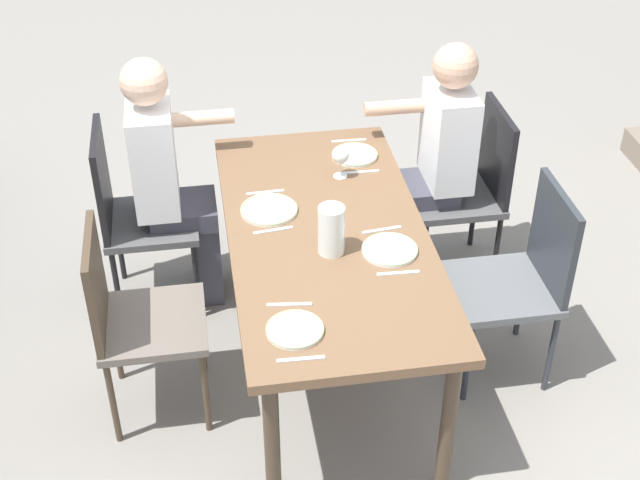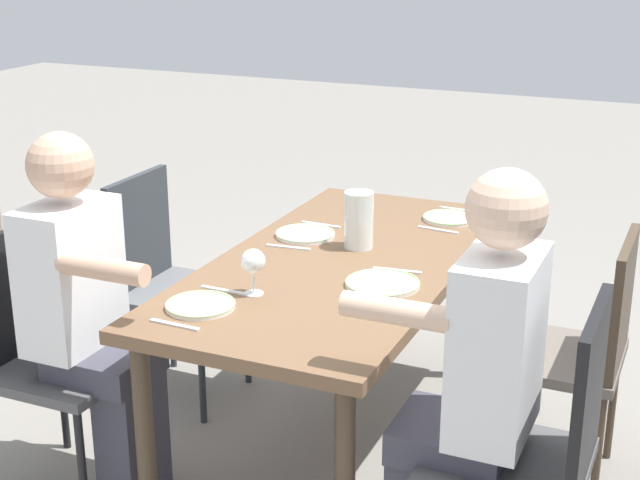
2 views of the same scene
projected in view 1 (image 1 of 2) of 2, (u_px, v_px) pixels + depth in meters
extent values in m
plane|color=gray|center=(326.00, 363.00, 4.15)|extent=(16.00, 16.00, 0.00)
cube|color=brown|center=(327.00, 235.00, 3.72)|extent=(1.72, 0.83, 0.04)
cylinder|color=#473828|center=(365.00, 203.00, 4.61)|extent=(0.06, 0.06, 0.71)
cylinder|color=#473828|center=(448.00, 425.00, 3.36)|extent=(0.06, 0.06, 0.71)
cylinder|color=#473828|center=(237.00, 215.00, 4.52)|extent=(0.06, 0.06, 0.71)
cylinder|color=#473828|center=(272.00, 447.00, 3.27)|extent=(0.06, 0.06, 0.71)
cube|color=#4F4F50|center=(454.00, 196.00, 4.48)|extent=(0.44, 0.44, 0.04)
cube|color=black|center=(497.00, 153.00, 4.37)|extent=(0.42, 0.03, 0.47)
cylinder|color=black|center=(406.00, 218.00, 4.75)|extent=(0.03, 0.03, 0.44)
cylinder|color=black|center=(423.00, 259.00, 4.44)|extent=(0.03, 0.03, 0.44)
cylinder|color=black|center=(474.00, 211.00, 4.80)|extent=(0.03, 0.03, 0.44)
cylinder|color=black|center=(496.00, 252.00, 4.49)|extent=(0.03, 0.03, 0.44)
cube|color=#4F4F50|center=(152.00, 222.00, 4.28)|extent=(0.44, 0.44, 0.04)
cube|color=black|center=(102.00, 182.00, 4.11)|extent=(0.42, 0.03, 0.50)
cylinder|color=black|center=(197.00, 281.00, 4.29)|extent=(0.03, 0.03, 0.45)
cylinder|color=black|center=(193.00, 236.00, 4.60)|extent=(0.03, 0.03, 0.45)
cylinder|color=black|center=(117.00, 289.00, 4.24)|extent=(0.03, 0.03, 0.45)
cylinder|color=black|center=(119.00, 243.00, 4.55)|extent=(0.03, 0.03, 0.45)
cube|color=#5B5E61|center=(502.00, 289.00, 3.88)|extent=(0.44, 0.44, 0.04)
cube|color=#2D3338|center=(554.00, 240.00, 3.76)|extent=(0.42, 0.03, 0.48)
cylinder|color=#2D3338|center=(444.00, 307.00, 4.14)|extent=(0.03, 0.03, 0.43)
cylinder|color=#2D3338|center=(467.00, 363.00, 3.84)|extent=(0.03, 0.03, 0.43)
cylinder|color=#2D3338|center=(521.00, 299.00, 4.19)|extent=(0.03, 0.03, 0.43)
cylinder|color=#2D3338|center=(551.00, 353.00, 3.89)|extent=(0.03, 0.03, 0.43)
cube|color=#6A6158|center=(153.00, 323.00, 3.68)|extent=(0.44, 0.44, 0.04)
cube|color=#473828|center=(96.00, 286.00, 3.52)|extent=(0.42, 0.03, 0.45)
cylinder|color=#473828|center=(206.00, 392.00, 3.69)|extent=(0.03, 0.03, 0.44)
cylinder|color=#473828|center=(201.00, 332.00, 3.99)|extent=(0.03, 0.03, 0.44)
cylinder|color=#473828|center=(113.00, 403.00, 3.64)|extent=(0.03, 0.03, 0.44)
cylinder|color=#473828|center=(115.00, 341.00, 3.94)|extent=(0.03, 0.03, 0.44)
cube|color=#3F3F4C|center=(206.00, 256.00, 4.45)|extent=(0.24, 0.14, 0.46)
cube|color=#3F3F4C|center=(183.00, 211.00, 4.27)|extent=(0.28, 0.32, 0.10)
cube|color=white|center=(153.00, 158.00, 4.08)|extent=(0.34, 0.20, 0.51)
sphere|color=beige|center=(144.00, 82.00, 3.86)|extent=(0.21, 0.21, 0.21)
cylinder|color=beige|center=(202.00, 118.00, 4.16)|extent=(0.07, 0.30, 0.07)
cube|color=#3F3F4C|center=(402.00, 237.00, 4.58)|extent=(0.24, 0.14, 0.46)
cube|color=#3F3F4C|center=(423.00, 190.00, 4.43)|extent=(0.28, 0.32, 0.10)
cube|color=white|center=(449.00, 137.00, 4.27)|extent=(0.34, 0.20, 0.49)
sphere|color=tan|center=(456.00, 66.00, 4.06)|extent=(0.21, 0.21, 0.21)
cylinder|color=tan|center=(395.00, 107.00, 4.29)|extent=(0.07, 0.30, 0.07)
cylinder|color=white|center=(355.00, 155.00, 4.21)|extent=(0.22, 0.22, 0.01)
torus|color=#A4C786|center=(355.00, 154.00, 4.20)|extent=(0.22, 0.22, 0.01)
cylinder|color=white|center=(340.00, 176.00, 4.06)|extent=(0.06, 0.06, 0.00)
cylinder|color=white|center=(340.00, 169.00, 4.04)|extent=(0.01, 0.01, 0.07)
sphere|color=white|center=(341.00, 155.00, 4.00)|extent=(0.08, 0.08, 0.08)
cube|color=silver|center=(349.00, 141.00, 4.33)|extent=(0.02, 0.17, 0.01)
cube|color=silver|center=(361.00, 172.00, 4.09)|extent=(0.02, 0.17, 0.01)
cylinder|color=white|center=(269.00, 210.00, 3.83)|extent=(0.25, 0.25, 0.01)
torus|color=#A4C786|center=(269.00, 209.00, 3.82)|extent=(0.25, 0.25, 0.01)
cube|color=silver|center=(265.00, 192.00, 3.95)|extent=(0.02, 0.17, 0.01)
cube|color=silver|center=(273.00, 230.00, 3.71)|extent=(0.04, 0.17, 0.01)
cylinder|color=white|center=(390.00, 250.00, 3.59)|extent=(0.23, 0.23, 0.01)
torus|color=#A9CD91|center=(390.00, 249.00, 3.58)|extent=(0.23, 0.23, 0.01)
cube|color=silver|center=(382.00, 230.00, 3.71)|extent=(0.03, 0.17, 0.01)
cube|color=silver|center=(398.00, 273.00, 3.47)|extent=(0.02, 0.17, 0.01)
cylinder|color=white|center=(295.00, 330.00, 3.19)|extent=(0.21, 0.21, 0.01)
torus|color=#A4C786|center=(295.00, 329.00, 3.19)|extent=(0.21, 0.21, 0.01)
cube|color=silver|center=(289.00, 304.00, 3.31)|extent=(0.04, 0.17, 0.01)
cube|color=silver|center=(301.00, 359.00, 3.07)|extent=(0.02, 0.17, 0.01)
cylinder|color=white|center=(331.00, 230.00, 3.53)|extent=(0.11, 0.11, 0.21)
cylinder|color=#EFEAC6|center=(331.00, 236.00, 3.55)|extent=(0.10, 0.10, 0.14)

